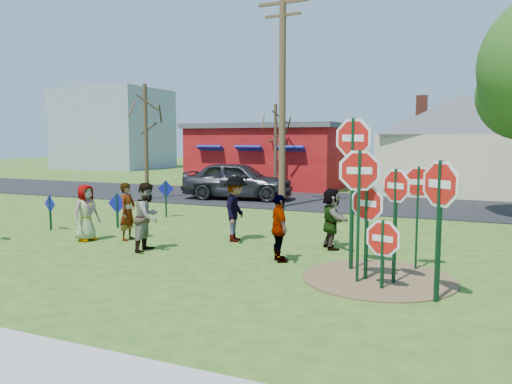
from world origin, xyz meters
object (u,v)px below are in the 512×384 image
(person_b, at_px, (128,211))
(person_a, at_px, (86,213))
(stop_sign_c, at_px, (396,199))
(stop_sign_d, at_px, (418,191))
(stop_sign_b, at_px, (353,154))
(stop_sign_a, at_px, (367,211))
(suv, at_px, (238,180))
(utility_pole, at_px, (282,94))

(person_b, bearing_deg, person_a, 114.27)
(stop_sign_c, height_order, stop_sign_d, stop_sign_c)
(stop_sign_b, xyz_separation_m, person_b, (-6.77, 0.75, -1.76))
(stop_sign_b, bearing_deg, stop_sign_a, -40.27)
(person_b, distance_m, suv, 10.27)
(stop_sign_d, xyz_separation_m, suv, (-9.45, 10.31, -0.83))
(person_a, bearing_deg, stop_sign_c, -84.75)
(stop_sign_a, relative_size, utility_pole, 0.23)
(person_b, xyz_separation_m, suv, (-1.35, 10.18, 0.12))
(stop_sign_a, distance_m, suv, 14.45)
(stop_sign_b, relative_size, stop_sign_c, 1.44)
(stop_sign_a, relative_size, suv, 0.40)
(stop_sign_d, xyz_separation_m, person_a, (-9.13, -0.44, -0.96))
(stop_sign_a, bearing_deg, stop_sign_c, 17.74)
(stop_sign_d, relative_size, person_a, 1.50)
(utility_pole, bearing_deg, person_b, -100.84)
(utility_pole, bearing_deg, stop_sign_c, -57.93)
(stop_sign_b, height_order, person_b, stop_sign_b)
(stop_sign_b, height_order, suv, stop_sign_b)
(stop_sign_a, distance_m, stop_sign_b, 1.41)
(stop_sign_c, height_order, suv, stop_sign_c)
(stop_sign_a, xyz_separation_m, stop_sign_c, (0.58, -0.03, 0.28))
(stop_sign_b, xyz_separation_m, stop_sign_c, (1.04, -0.71, -0.86))
(stop_sign_b, bearing_deg, utility_pole, 134.58)
(stop_sign_d, bearing_deg, person_a, 176.27)
(person_a, xyz_separation_m, suv, (-0.32, 10.75, 0.13))
(stop_sign_b, relative_size, utility_pole, 0.39)
(stop_sign_d, relative_size, utility_pole, 0.27)
(stop_sign_a, bearing_deg, person_b, -170.12)
(stop_sign_b, bearing_deg, person_a, -166.01)
(stop_sign_d, height_order, utility_pole, utility_pole)
(stop_sign_b, relative_size, suv, 0.66)
(stop_sign_d, relative_size, suv, 0.46)
(stop_sign_a, relative_size, stop_sign_d, 0.87)
(stop_sign_b, xyz_separation_m, person_a, (-7.80, 0.17, -1.78))
(suv, bearing_deg, person_a, 173.91)
(stop_sign_d, bearing_deg, person_b, 172.55)
(stop_sign_b, distance_m, suv, 13.71)
(person_b, bearing_deg, stop_sign_b, -101.15)
(person_a, relative_size, suv, 0.31)
(stop_sign_b, relative_size, person_a, 2.16)
(person_a, relative_size, utility_pole, 0.18)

